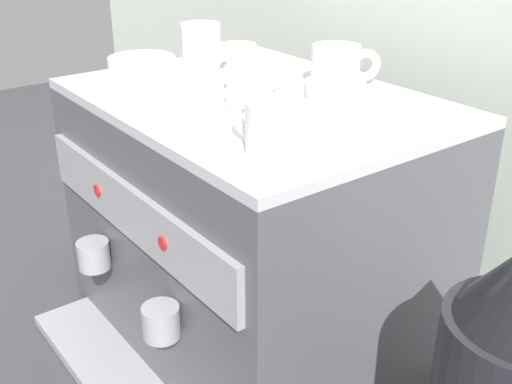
{
  "coord_description": "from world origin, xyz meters",
  "views": [
    {
      "loc": [
        0.81,
        -0.61,
        0.77
      ],
      "look_at": [
        0.0,
        0.0,
        0.29
      ],
      "focal_mm": 44.52,
      "sensor_mm": 36.0,
      "label": 1
    }
  ],
  "objects": [
    {
      "name": "ceramic_bowl_1",
      "position": [
        -0.2,
        -0.1,
        0.49
      ],
      "size": [
        0.12,
        0.12,
        0.04
      ],
      "color": "white",
      "rests_on": "espresso_machine"
    },
    {
      "name": "ceramic_cup_5",
      "position": [
        0.22,
        -0.04,
        0.51
      ],
      "size": [
        0.12,
        0.08,
        0.08
      ],
      "color": "white",
      "rests_on": "espresso_machine"
    },
    {
      "name": "ground_plane",
      "position": [
        0.0,
        0.0,
        0.0
      ],
      "size": [
        4.0,
        4.0,
        0.0
      ],
      "primitive_type": "plane",
      "color": "#38383D"
    },
    {
      "name": "espresso_machine",
      "position": [
        0.0,
        -0.0,
        0.23
      ],
      "size": [
        0.63,
        0.58,
        0.47
      ],
      "color": "#4C4C51",
      "rests_on": "ground_plane"
    },
    {
      "name": "milk_pitcher",
      "position": [
        -0.44,
        -0.01,
        0.07
      ],
      "size": [
        0.1,
        0.1,
        0.14
      ],
      "primitive_type": "cylinder",
      "color": "#B7B7BC",
      "rests_on": "ground_plane"
    },
    {
      "name": "ceramic_bowl_0",
      "position": [
        -0.05,
        -0.09,
        0.49
      ],
      "size": [
        0.1,
        0.1,
        0.04
      ],
      "color": "white",
      "rests_on": "espresso_machine"
    },
    {
      "name": "ceramic_cup_3",
      "position": [
        0.08,
        -0.06,
        0.5
      ],
      "size": [
        0.11,
        0.07,
        0.07
      ],
      "color": "white",
      "rests_on": "espresso_machine"
    },
    {
      "name": "ceramic_cup_0",
      "position": [
        -0.21,
        0.03,
        0.51
      ],
      "size": [
        0.11,
        0.08,
        0.08
      ],
      "color": "white",
      "rests_on": "espresso_machine"
    },
    {
      "name": "ceramic_cup_2",
      "position": [
        -0.07,
        0.01,
        0.5
      ],
      "size": [
        0.06,
        0.1,
        0.07
      ],
      "color": "white",
      "rests_on": "espresso_machine"
    },
    {
      "name": "ceramic_cup_4",
      "position": [
        0.04,
        0.14,
        0.51
      ],
      "size": [
        0.08,
        0.12,
        0.07
      ],
      "color": "white",
      "rests_on": "espresso_machine"
    },
    {
      "name": "ceramic_cup_1",
      "position": [
        0.21,
        -0.13,
        0.5
      ],
      "size": [
        0.12,
        0.08,
        0.07
      ],
      "color": "white",
      "rests_on": "espresso_machine"
    }
  ]
}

